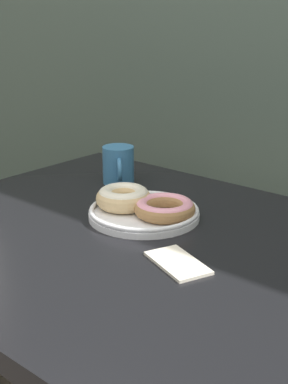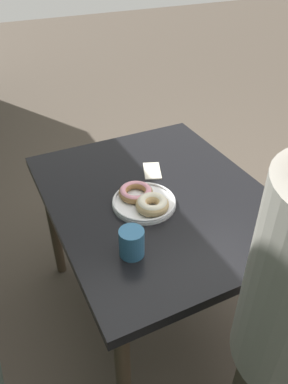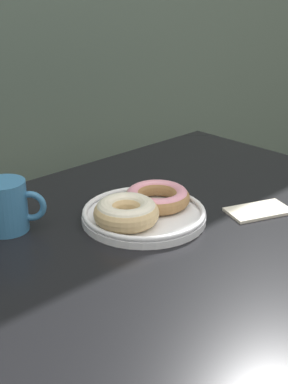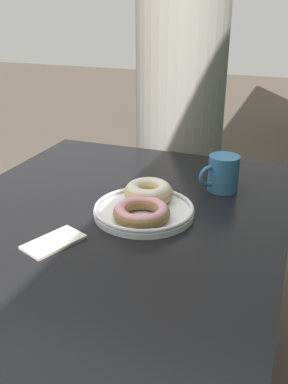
% 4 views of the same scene
% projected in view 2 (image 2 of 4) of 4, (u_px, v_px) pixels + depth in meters
% --- Properties ---
extents(ground_plane, '(14.00, 14.00, 0.00)m').
position_uv_depth(ground_plane, '(211.00, 283.00, 2.03)').
color(ground_plane, '#4C4238').
extents(dining_table, '(1.03, 0.83, 0.71)m').
position_uv_depth(dining_table, '(158.00, 210.00, 1.53)').
color(dining_table, black).
rests_on(dining_table, ground_plane).
extents(donut_plate, '(0.26, 0.24, 0.06)m').
position_uv_depth(donut_plate, '(144.00, 200.00, 1.41)').
color(donut_plate, white).
rests_on(donut_plate, dining_table).
extents(coffee_mug, '(0.10, 0.10, 0.10)m').
position_uv_depth(coffee_mug, '(132.00, 242.00, 1.19)').
color(coffee_mug, teal).
rests_on(coffee_mug, dining_table).
extents(napkin, '(0.15, 0.11, 0.01)m').
position_uv_depth(napkin, '(152.00, 171.00, 1.62)').
color(napkin, beige).
rests_on(napkin, dining_table).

